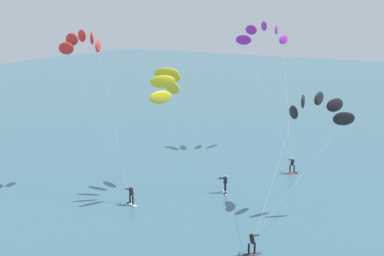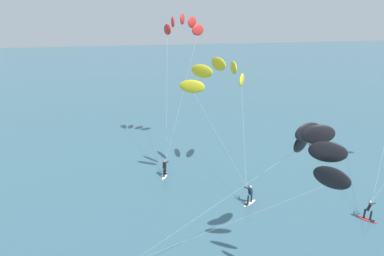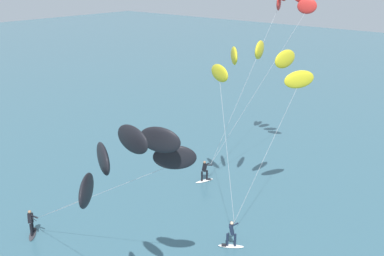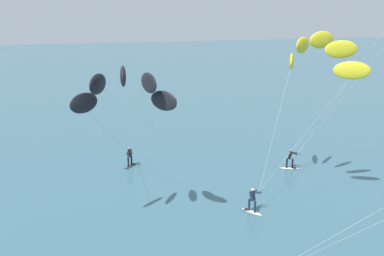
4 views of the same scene
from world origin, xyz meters
name	(u,v)px [view 2 (image 2 of 4)]	position (x,y,z in m)	size (l,w,h in m)	color
kitesurfer_mid_water	(308,152)	(0.60, 12.28, 8.18)	(12.41, 5.77, 9.75)	#333338
kitesurfer_far_out	(182,32)	(-3.76, 32.25, 12.62)	(5.25, 8.93, 14.35)	white
kitesurfer_downwind	(219,78)	(-1.48, 24.86, 9.50)	(6.35, 7.44, 11.19)	white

